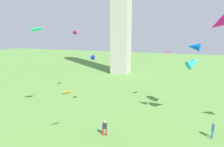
{
  "coord_description": "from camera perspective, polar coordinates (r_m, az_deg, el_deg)",
  "views": [
    {
      "loc": [
        6.05,
        -1.7,
        11.72
      ],
      "look_at": [
        -0.48,
        15.69,
        7.97
      ],
      "focal_mm": 32.18,
      "sensor_mm": 36.0,
      "label": 1
    }
  ],
  "objects": [
    {
      "name": "kite_flying_9",
      "position": [
        28.52,
        28.26,
        12.5
      ],
      "size": [
        2.98,
        2.37,
        2.42
      ],
      "rotation": [
        0.0,
        0.0,
        4.33
      ],
      "color": "#EF1497"
    },
    {
      "name": "kite_flying_5",
      "position": [
        26.71,
        22.25,
        7.04
      ],
      "size": [
        1.7,
        1.35,
        1.11
      ],
      "rotation": [
        0.0,
        0.0,
        4.48
      ],
      "color": "blue"
    },
    {
      "name": "kite_flying_2",
      "position": [
        31.13,
        22.17,
        2.93
      ],
      "size": [
        2.69,
        2.38,
        2.09
      ],
      "rotation": [
        0.0,
        0.0,
        2.12
      ],
      "color": "#22B1B6"
    },
    {
      "name": "kite_flying_1",
      "position": [
        28.07,
        -20.56,
        11.67
      ],
      "size": [
        1.59,
        1.35,
        0.52
      ],
      "rotation": [
        0.0,
        0.0,
        3.46
      ],
      "color": "#27D7BB"
    },
    {
      "name": "kite_flying_7",
      "position": [
        29.2,
        -5.83,
        4.67
      ],
      "size": [
        0.81,
        1.2,
        0.93
      ],
      "rotation": [
        0.0,
        0.0,
        0.08
      ],
      "color": "#171EE6"
    },
    {
      "name": "kite_flying_3",
      "position": [
        33.06,
        15.9,
        5.91
      ],
      "size": [
        1.27,
        1.17,
        0.48
      ],
      "rotation": [
        0.0,
        0.0,
        0.49
      ],
      "color": "#B81A67"
    },
    {
      "name": "person_0",
      "position": [
        24.03,
        -2.1,
        -15.01
      ],
      "size": [
        0.56,
        0.34,
        1.81
      ],
      "rotation": [
        0.0,
        0.0,
        0.14
      ],
      "color": "red",
      "rests_on": "ground_plane"
    },
    {
      "name": "kite_flying_0",
      "position": [
        21.52,
        -12.72,
        -5.34
      ],
      "size": [
        0.97,
        1.1,
        0.4
      ],
      "rotation": [
        0.0,
        0.0,
        1.04
      ],
      "color": "orange"
    },
    {
      "name": "person_1",
      "position": [
        26.17,
        26.74,
        -14.05
      ],
      "size": [
        0.37,
        0.54,
        1.77
      ],
      "rotation": [
        0.0,
        0.0,
        4.46
      ],
      "color": "#235693",
      "rests_on": "ground_plane"
    },
    {
      "name": "kite_flying_4",
      "position": [
        36.95,
        -10.59,
        11.61
      ],
      "size": [
        1.26,
        1.5,
        1.02
      ],
      "rotation": [
        0.0,
        0.0,
        0.4
      ],
      "color": "#B9186C"
    }
  ]
}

